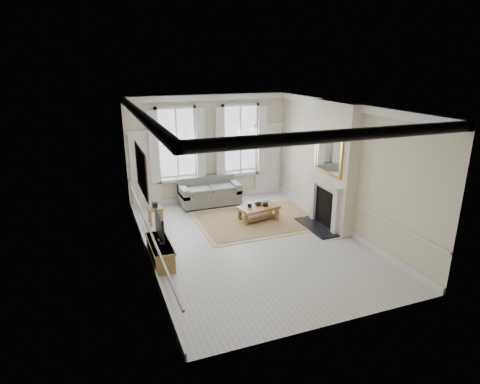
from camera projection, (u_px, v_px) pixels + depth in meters
name	position (u px, v px, depth m)	size (l,w,h in m)	color
floor	(252.00, 242.00, 10.15)	(7.20, 7.20, 0.00)	#B7B5AD
ceiling	(253.00, 105.00, 9.09)	(7.20, 7.20, 0.00)	white
back_wall	(209.00, 148.00, 12.82)	(5.20, 5.20, 0.00)	beige
left_wall	(142.00, 189.00, 8.74)	(7.20, 7.20, 0.00)	beige
right_wall	(344.00, 168.00, 10.50)	(7.20, 7.20, 0.00)	beige
window_left	(177.00, 145.00, 12.35)	(1.26, 0.20, 2.20)	#B2BCC6
window_right	(240.00, 140.00, 13.07)	(1.26, 0.20, 2.20)	#B2BCC6
door_left	(146.00, 171.00, 12.25)	(0.90, 0.08, 2.30)	silver
door_right	(268.00, 160.00, 13.65)	(0.90, 0.08, 2.30)	silver
painting	(141.00, 170.00, 8.91)	(0.05, 1.66, 1.06)	#B8771F
chimney_breast	(334.00, 166.00, 10.62)	(0.35, 1.70, 3.38)	beige
hearth	(316.00, 227.00, 11.00)	(0.55, 1.50, 0.05)	black
fireplace	(324.00, 202.00, 10.84)	(0.21, 1.45, 1.33)	silver
mirror	(328.00, 154.00, 10.44)	(0.06, 1.26, 1.06)	#B98C33
sofa	(209.00, 193.00, 12.73)	(1.88, 0.91, 0.87)	slate
side_table	(155.00, 211.00, 11.18)	(0.41, 0.41, 0.49)	brown
rug	(258.00, 220.00, 11.54)	(3.50, 2.60, 0.02)	#A47E55
coffee_table	(258.00, 209.00, 11.44)	(1.22, 0.85, 0.42)	brown
ceramic_pot_a	(250.00, 205.00, 11.36)	(0.12, 0.12, 0.12)	black
ceramic_pot_b	(266.00, 204.00, 11.42)	(0.15, 0.15, 0.11)	black
bowl	(259.00, 204.00, 11.51)	(0.23, 0.23, 0.06)	black
tv_stand	(160.00, 252.00, 9.09)	(0.43, 1.32, 0.47)	brown
tv	(160.00, 226.00, 8.90)	(0.08, 0.90, 0.68)	black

